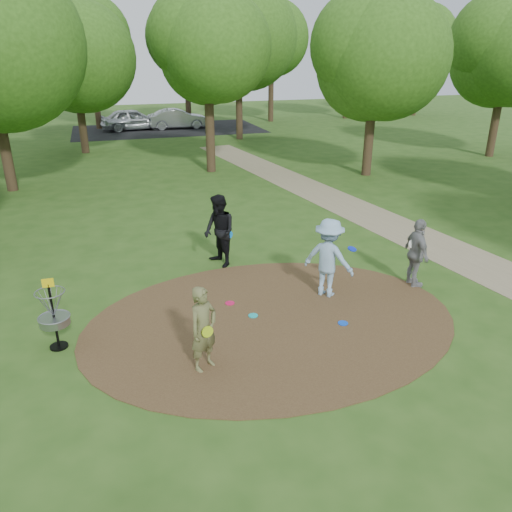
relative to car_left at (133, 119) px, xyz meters
name	(u,v)px	position (x,y,z in m)	size (l,w,h in m)	color
ground	(272,321)	(0.55, -30.34, -0.80)	(100.00, 100.00, 0.00)	#2D5119
dirt_clearing	(272,320)	(0.55, -30.34, -0.79)	(8.40, 8.40, 0.02)	#47301C
footpath	(458,255)	(7.05, -28.34, -0.79)	(2.00, 40.00, 0.01)	#8C7A5B
parking_lot	(168,129)	(2.55, -0.34, -0.79)	(14.00, 8.00, 0.01)	black
player_observer_with_disc	(204,329)	(-1.25, -31.63, 0.05)	(0.74, 0.68, 1.69)	brown
player_throwing_with_disc	(329,258)	(2.26, -29.51, 0.18)	(1.46, 1.43, 1.96)	#91B7D8
player_walking_with_disc	(219,231)	(0.19, -26.92, 0.21)	(1.01, 1.16, 2.02)	black
player_waiting_with_disc	(417,253)	(4.60, -29.69, 0.10)	(0.55, 1.09, 1.78)	gray
disc_ground_cyan	(253,316)	(0.20, -30.03, -0.77)	(0.22, 0.22, 0.02)	#16B2B6
disc_ground_blue	(343,323)	(1.99, -30.95, -0.77)	(0.22, 0.22, 0.02)	blue
disc_ground_red	(230,303)	(-0.15, -29.28, -0.77)	(0.22, 0.22, 0.02)	#E01652
car_left	(133,119)	(0.00, 0.00, 0.00)	(1.88, 4.67, 1.59)	#B9BDC1
car_right	(178,119)	(3.36, -0.27, -0.06)	(1.56, 4.49, 1.48)	#96999D
disc_golf_basket	(53,309)	(-3.95, -30.04, 0.08)	(0.63, 0.63, 1.54)	black
tree_ring	(239,59)	(2.83, -19.64, 4.50)	(37.51, 45.56, 9.45)	#332316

